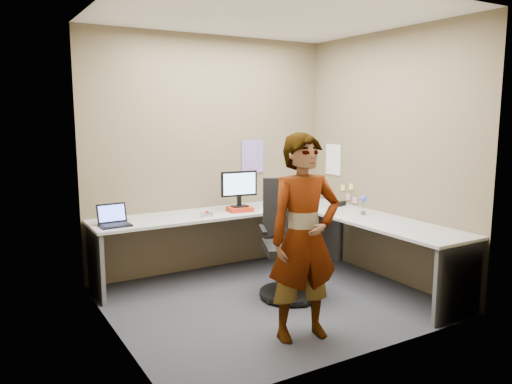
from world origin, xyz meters
TOP-DOWN VIEW (x-y plane):
  - ground at (0.00, 0.00)m, footprint 3.00×3.00m
  - wall_back at (0.00, 1.30)m, footprint 3.00×0.00m
  - wall_right at (1.50, 0.00)m, footprint 0.00×2.70m
  - wall_left at (-1.50, 0.00)m, footprint 0.00×2.70m
  - ceiling at (0.00, 0.00)m, footprint 3.00×3.00m
  - desk at (0.44, 0.39)m, footprint 2.98×2.58m
  - paper_ream at (0.15, 0.88)m, footprint 0.29×0.22m
  - monitor at (0.15, 0.89)m, footprint 0.42×0.14m
  - laptop at (-1.26, 0.89)m, footprint 0.30×0.25m
  - trackball_mouse at (-0.30, 0.80)m, footprint 0.12×0.08m
  - origami at (0.22, 0.88)m, footprint 0.10×0.10m
  - stapler at (1.34, 0.55)m, footprint 0.16×0.08m
  - flower at (1.21, 0.03)m, footprint 0.07×0.07m
  - calendar_purple at (0.55, 1.29)m, footprint 0.30×0.01m
  - calendar_white at (1.49, 0.90)m, footprint 0.01×0.28m
  - sticky_note_a at (1.49, 0.55)m, footprint 0.01×0.07m
  - sticky_note_b at (1.49, 0.60)m, footprint 0.01×0.07m
  - sticky_note_c at (1.49, 0.48)m, footprint 0.01×0.07m
  - sticky_note_d at (1.49, 0.70)m, footprint 0.01×0.07m
  - office_chair at (0.25, 0.04)m, footprint 0.67×0.67m
  - person at (-0.19, -0.81)m, footprint 0.67×0.49m

SIDE VIEW (x-z plane):
  - ground at x=0.00m, z-range 0.00..0.00m
  - office_chair at x=0.25m, z-range -0.10..1.05m
  - desk at x=0.44m, z-range 0.22..0.95m
  - trackball_mouse at x=-0.30m, z-range 0.72..0.79m
  - paper_ream at x=0.15m, z-range 0.73..0.78m
  - stapler at x=1.34m, z-range 0.73..0.78m
  - origami at x=0.22m, z-range 0.73..0.79m
  - laptop at x=-1.26m, z-range 0.68..0.89m
  - sticky_note_c at x=1.49m, z-range 0.76..0.84m
  - sticky_note_b at x=1.49m, z-range 0.78..0.86m
  - person at x=-0.19m, z-range 0.00..1.68m
  - flower at x=1.21m, z-range 0.77..0.98m
  - sticky_note_d at x=1.49m, z-range 0.88..0.96m
  - sticky_note_a at x=1.49m, z-range 0.91..0.99m
  - monitor at x=0.15m, z-range 0.82..1.22m
  - calendar_white at x=1.49m, z-range 1.06..1.44m
  - calendar_purple at x=0.55m, z-range 1.10..1.50m
  - wall_back at x=0.00m, z-range -0.15..2.85m
  - wall_right at x=1.50m, z-range 0.00..2.70m
  - wall_left at x=-1.50m, z-range 0.00..2.70m
  - ceiling at x=0.00m, z-range 2.70..2.70m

